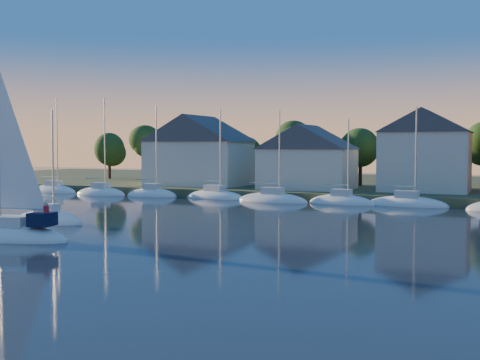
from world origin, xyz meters
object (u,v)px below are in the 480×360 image
Objects in this scene: clubhouse_centre at (308,156)px; clubhouse_east at (425,149)px; hero_sailboat at (13,232)px; drifting_sailboat_left at (47,222)px; clubhouse_west at (199,149)px.

clubhouse_east is (14.00, 2.00, 0.87)m from clubhouse_centre.
hero_sailboat is 1.28× the size of drifting_sailboat_left.
clubhouse_centre is 14.17m from clubhouse_east.
clubhouse_west reaches higher than drifting_sailboat_left.
clubhouse_east reaches higher than drifting_sailboat_left.
hero_sailboat is 8.88m from drifting_sailboat_left.
clubhouse_centre is at bearing 64.06° from drifting_sailboat_left.
drifting_sailboat_left is (-4.15, 7.83, -0.47)m from hero_sailboat.
clubhouse_west reaches higher than clubhouse_centre.
clubhouse_east reaches higher than clubhouse_west.
clubhouse_east is at bearing 1.91° from clubhouse_west.
clubhouse_west is 16.05m from clubhouse_centre.
drifting_sailboat_left is (-11.31, -34.12, -5.04)m from clubhouse_centre.
clubhouse_east is 0.79× the size of hero_sailboat.
clubhouse_west is 35.91m from drifting_sailboat_left.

